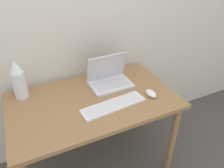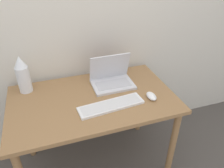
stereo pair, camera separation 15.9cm
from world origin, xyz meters
name	(u,v)px [view 2 (the right image)]	position (x,y,z in m)	size (l,w,h in m)	color
wall_back	(76,15)	(0.00, 0.79, 1.25)	(6.00, 0.05, 2.50)	silver
desk	(93,108)	(0.00, 0.36, 0.66)	(1.21, 0.73, 0.76)	olive
laptop	(112,78)	(0.20, 0.50, 0.81)	(0.33, 0.23, 0.24)	silver
keyboard	(111,105)	(0.10, 0.22, 0.77)	(0.47, 0.17, 0.02)	white
mouse	(151,96)	(0.41, 0.22, 0.77)	(0.06, 0.11, 0.04)	white
vase	(23,75)	(-0.46, 0.62, 0.90)	(0.10, 0.10, 0.29)	white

